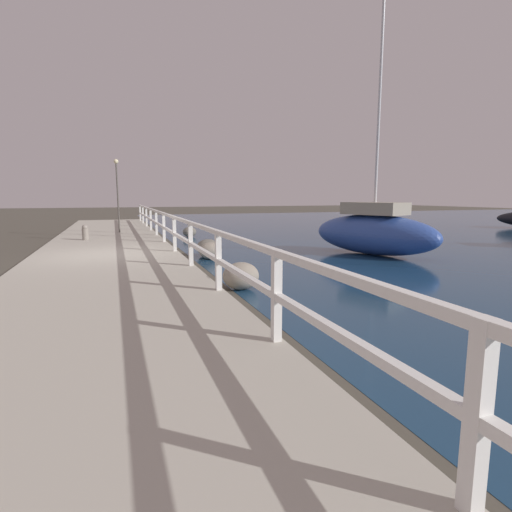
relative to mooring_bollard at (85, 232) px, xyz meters
The scene contains 10 objects.
ground_plane 4.45m from the mooring_bollard, 79.37° to the right, with size 120.00×120.00×0.00m, color #4C473D.
dock_walkway 4.44m from the mooring_bollard, 79.37° to the right, with size 4.12×36.00×0.24m.
railing 5.17m from the mooring_bollard, 57.43° to the right, with size 0.10×32.50×1.07m.
boulder_mid_strip 9.51m from the mooring_bollard, 68.62° to the right, with size 0.76×0.68×0.57m.
boulder_water_edge 6.08m from the mooring_bollard, 51.41° to the right, with size 0.69×0.63×0.52m.
boulder_near_dock 4.88m from the mooring_bollard, 25.76° to the left, with size 0.63×0.57×0.47m.
boulder_far_strip 5.58m from the mooring_bollard, 46.05° to the right, with size 0.72×0.65×0.54m.
mooring_bollard is the anchor object (origin of this frame).
dock_lamp 3.75m from the mooring_bollard, 66.73° to the left, with size 0.21×0.21×3.33m.
sailboat_blue 10.64m from the mooring_bollard, 31.63° to the right, with size 3.10×4.76×7.75m.
Camera 1 is at (0.25, -12.21, 1.91)m, focal length 28.00 mm.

